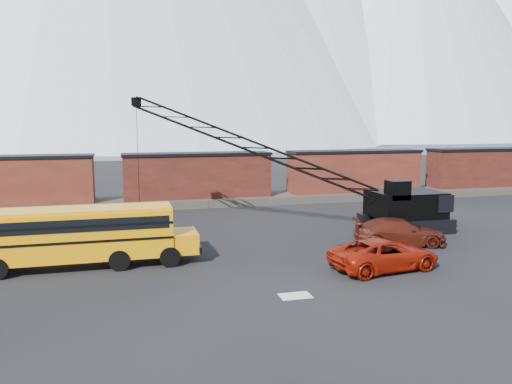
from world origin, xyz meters
TOP-DOWN VIEW (x-y plane):
  - ground at (0.00, 0.00)m, footprint 160.00×160.00m
  - gravel_berm at (0.00, 22.00)m, footprint 120.00×5.00m
  - boxcar_west_near at (-16.00, 22.00)m, footprint 13.70×3.10m
  - boxcar_mid at (0.00, 22.00)m, footprint 13.70×3.10m
  - boxcar_east_near at (16.00, 22.00)m, footprint 13.70×3.10m
  - boxcar_east_far at (32.00, 22.00)m, footprint 13.70×3.10m
  - snow_patch at (0.50, -4.00)m, footprint 1.40×0.90m
  - school_bus at (-8.91, 3.13)m, footprint 11.65×2.65m
  - red_pickup at (6.36, -1.36)m, footprint 6.18×3.49m
  - maroon_suv at (9.99, 3.24)m, footprint 6.12×4.02m
  - crawler_crane at (3.00, 9.90)m, footprint 21.56×8.46m

SIDE VIEW (x-z plane):
  - ground at x=0.00m, z-range 0.00..0.00m
  - snow_patch at x=0.50m, z-range 0.00..0.02m
  - gravel_berm at x=0.00m, z-range 0.00..0.70m
  - red_pickup at x=6.36m, z-range 0.00..1.63m
  - maroon_suv at x=9.99m, z-range 0.00..1.65m
  - school_bus at x=-8.91m, z-range 0.20..3.39m
  - boxcar_west_near at x=-16.00m, z-range 0.68..4.85m
  - boxcar_mid at x=0.00m, z-range 0.68..4.85m
  - boxcar_east_near at x=16.00m, z-range 0.68..4.85m
  - boxcar_east_far at x=32.00m, z-range 0.68..4.85m
  - crawler_crane at x=3.00m, z-range 0.82..10.43m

